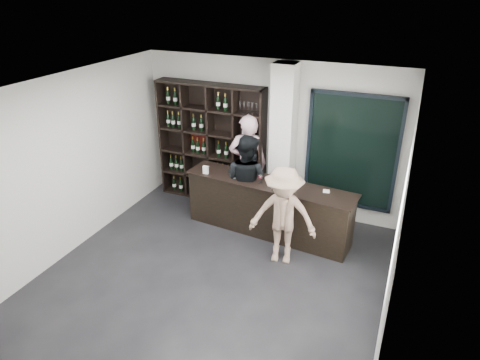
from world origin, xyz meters
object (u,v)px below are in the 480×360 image
at_px(taster_black, 247,182).
at_px(customer, 283,216).
at_px(tasting_counter, 268,208).
at_px(wine_shelf, 211,144).
at_px(taster_pink, 248,164).

bearing_deg(taster_black, customer, 153.32).
relative_size(tasting_counter, taster_black, 1.72).
xyz_separation_m(taster_black, customer, (0.93, -0.80, -0.06)).
xyz_separation_m(wine_shelf, taster_black, (1.05, -0.72, -0.32)).
bearing_deg(customer, tasting_counter, 116.07).
xyz_separation_m(tasting_counter, customer, (0.49, -0.70, 0.32)).
relative_size(taster_pink, customer, 1.19).
bearing_deg(taster_pink, wine_shelf, -31.90).
relative_size(taster_black, customer, 1.08).
distance_m(wine_shelf, taster_pink, 0.90).
height_order(tasting_counter, customer, customer).
distance_m(tasting_counter, taster_pink, 1.03).
bearing_deg(tasting_counter, wine_shelf, 156.98).
xyz_separation_m(wine_shelf, tasting_counter, (1.50, -0.82, -0.70)).
height_order(wine_shelf, customer, wine_shelf).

